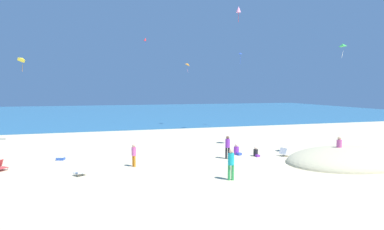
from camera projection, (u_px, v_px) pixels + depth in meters
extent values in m
plane|color=beige|center=(176.00, 161.00, 21.35)|extent=(120.00, 120.00, 0.00)
cube|color=teal|center=(124.00, 112.00, 66.12)|extent=(120.00, 60.00, 0.05)
ellipsoid|color=#C9BC90|center=(347.00, 162.00, 20.97)|extent=(8.50, 5.95, 1.98)
cube|color=white|center=(80.00, 172.00, 17.73)|extent=(0.76, 0.73, 0.03)
cube|color=white|center=(82.00, 169.00, 17.54)|extent=(0.60, 0.48, 0.47)
cylinder|color=#B7B7BC|center=(74.00, 174.00, 17.60)|extent=(0.02, 0.02, 0.17)
cylinder|color=#B7B7BC|center=(83.00, 172.00, 18.05)|extent=(0.02, 0.02, 0.17)
cube|color=white|center=(285.00, 154.00, 22.84)|extent=(0.63, 0.70, 0.03)
cube|color=white|center=(283.00, 151.00, 22.68)|extent=(0.40, 0.61, 0.46)
cylinder|color=#B7B7BC|center=(283.00, 154.00, 23.16)|extent=(0.02, 0.02, 0.17)
cylinder|color=#B7B7BC|center=(290.00, 155.00, 22.70)|extent=(0.02, 0.02, 0.17)
cube|color=#D13D3D|center=(1.00, 168.00, 18.73)|extent=(0.79, 0.80, 0.03)
cylinder|color=#B7B7BC|center=(8.00, 168.00, 18.94)|extent=(0.02, 0.02, 0.17)
cube|color=#2D56B7|center=(61.00, 159.00, 21.56)|extent=(0.59, 0.51, 0.19)
cube|color=white|center=(61.00, 157.00, 21.55)|extent=(0.61, 0.52, 0.04)
cylinder|color=green|center=(233.00, 172.00, 16.77)|extent=(0.15, 0.15, 0.83)
cylinder|color=green|center=(229.00, 172.00, 16.78)|extent=(0.15, 0.15, 0.83)
cylinder|color=#19ADB2|center=(231.00, 159.00, 16.72)|extent=(0.42, 0.42, 0.62)
sphere|color=tan|center=(231.00, 151.00, 16.68)|extent=(0.23, 0.23, 0.23)
cylinder|color=purple|center=(236.00, 151.00, 23.37)|extent=(0.48, 0.48, 0.58)
sphere|color=beige|center=(236.00, 145.00, 23.34)|extent=(0.23, 0.23, 0.23)
cube|color=blue|center=(238.00, 154.00, 23.20)|extent=(0.41, 0.49, 0.17)
cylinder|color=black|center=(226.00, 153.00, 21.92)|extent=(0.14, 0.14, 0.80)
cylinder|color=black|center=(229.00, 153.00, 21.94)|extent=(0.14, 0.14, 0.80)
cylinder|color=purple|center=(228.00, 143.00, 21.88)|extent=(0.37, 0.37, 0.60)
sphere|color=brown|center=(228.00, 138.00, 21.84)|extent=(0.22, 0.22, 0.22)
cylinder|color=orange|center=(133.00, 161.00, 19.75)|extent=(0.12, 0.12, 0.70)
cylinder|color=orange|center=(135.00, 161.00, 19.64)|extent=(0.12, 0.12, 0.70)
cylinder|color=#D8599E|center=(134.00, 151.00, 19.65)|extent=(0.38, 0.38, 0.53)
sphere|color=tan|center=(134.00, 146.00, 19.62)|extent=(0.19, 0.19, 0.19)
cylinder|color=black|center=(256.00, 153.00, 22.79)|extent=(0.36, 0.36, 0.50)
sphere|color=beige|center=(256.00, 148.00, 22.77)|extent=(0.20, 0.20, 0.20)
cube|color=purple|center=(257.00, 156.00, 22.63)|extent=(0.29, 0.39, 0.14)
cylinder|color=#D8599E|center=(340.00, 156.00, 20.99)|extent=(0.15, 0.15, 0.85)
cylinder|color=#D8599E|center=(337.00, 156.00, 21.00)|extent=(0.15, 0.15, 0.85)
cylinder|color=#D8599E|center=(339.00, 145.00, 20.94)|extent=(0.43, 0.43, 0.63)
sphere|color=tan|center=(339.00, 138.00, 20.90)|extent=(0.23, 0.23, 0.23)
pyramid|color=green|center=(343.00, 45.00, 21.73)|extent=(0.65, 0.69, 0.23)
cylinder|color=white|center=(342.00, 54.00, 21.78)|extent=(0.10, 0.09, 0.48)
pyramid|color=orange|center=(188.00, 64.00, 40.83)|extent=(0.72, 0.83, 0.45)
cylinder|color=pink|center=(188.00, 71.00, 40.90)|extent=(0.10, 0.05, 0.67)
cone|color=pink|center=(239.00, 9.00, 34.25)|extent=(0.75, 0.76, 0.68)
cylinder|color=red|center=(238.00, 17.00, 34.32)|extent=(0.13, 0.21, 1.11)
pyramid|color=yellow|center=(23.00, 59.00, 27.83)|extent=(0.94, 0.93, 0.51)
cylinder|color=orange|center=(22.00, 68.00, 27.83)|extent=(0.08, 0.09, 0.60)
pyramid|color=blue|center=(240.00, 53.00, 39.15)|extent=(0.44, 0.52, 0.18)
cylinder|color=blue|center=(240.00, 60.00, 39.22)|extent=(0.08, 0.05, 1.04)
cone|color=red|center=(145.00, 39.00, 41.52)|extent=(0.58, 0.53, 0.52)
cylinder|color=blue|center=(145.00, 43.00, 41.56)|extent=(0.12, 0.08, 0.47)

